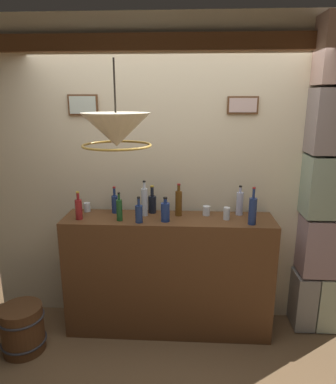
# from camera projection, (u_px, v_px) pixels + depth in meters

# --- Properties ---
(panelled_rear_partition) EXTENTS (3.52, 0.15, 2.84)m
(panelled_rear_partition) POSITION_uv_depth(u_px,v_px,m) (170.00, 170.00, 3.25)
(panelled_rear_partition) COLOR beige
(panelled_rear_partition) RESTS_ON ground
(stone_pillar) EXTENTS (0.41, 0.35, 2.76)m
(stone_pillar) POSITION_uv_depth(u_px,v_px,m) (327.00, 184.00, 3.05)
(stone_pillar) COLOR gray
(stone_pillar) RESTS_ON ground
(bar_shelf_unit) EXTENTS (1.86, 0.42, 1.11)m
(bar_shelf_unit) POSITION_uv_depth(u_px,v_px,m) (168.00, 275.00, 3.22)
(bar_shelf_unit) COLOR brown
(bar_shelf_unit) RESTS_ON ground
(liquor_bottle_vodka) EXTENTS (0.06, 0.06, 0.25)m
(liquor_bottle_vodka) POSITION_uv_depth(u_px,v_px,m) (115.00, 203.00, 3.19)
(liquor_bottle_vodka) COLOR navy
(liquor_bottle_vodka) RESTS_ON bar_shelf_unit
(liquor_bottle_brandy) EXTENTS (0.08, 0.08, 0.21)m
(liquor_bottle_brandy) POSITION_uv_depth(u_px,v_px,m) (165.00, 212.00, 2.97)
(liquor_bottle_brandy) COLOR navy
(liquor_bottle_brandy) RESTS_ON bar_shelf_unit
(liquor_bottle_whiskey) EXTENTS (0.06, 0.06, 0.23)m
(liquor_bottle_whiskey) POSITION_uv_depth(u_px,v_px,m) (139.00, 213.00, 2.94)
(liquor_bottle_whiskey) COLOR navy
(liquor_bottle_whiskey) RESTS_ON bar_shelf_unit
(liquor_bottle_scotch) EXTENTS (0.05, 0.05, 0.25)m
(liquor_bottle_scotch) POSITION_uv_depth(u_px,v_px,m) (119.00, 210.00, 2.98)
(liquor_bottle_scotch) COLOR #1A4F22
(liquor_bottle_scotch) RESTS_ON bar_shelf_unit
(liquor_bottle_port) EXTENTS (0.06, 0.06, 0.27)m
(liquor_bottle_port) POSITION_uv_depth(u_px,v_px,m) (240.00, 203.00, 3.13)
(liquor_bottle_port) COLOR silver
(liquor_bottle_port) RESTS_ON bar_shelf_unit
(liquor_bottle_sherry) EXTENTS (0.06, 0.06, 0.29)m
(liquor_bottle_sherry) POSITION_uv_depth(u_px,v_px,m) (179.00, 203.00, 3.11)
(liquor_bottle_sherry) COLOR brown
(liquor_bottle_sherry) RESTS_ON bar_shelf_unit
(liquor_bottle_gin) EXTENTS (0.07, 0.07, 0.32)m
(liquor_bottle_gin) POSITION_uv_depth(u_px,v_px,m) (253.00, 210.00, 2.89)
(liquor_bottle_gin) COLOR navy
(liquor_bottle_gin) RESTS_ON bar_shelf_unit
(liquor_bottle_vermouth) EXTENTS (0.07, 0.07, 0.26)m
(liquor_bottle_vermouth) POSITION_uv_depth(u_px,v_px,m) (152.00, 203.00, 3.19)
(liquor_bottle_vermouth) COLOR black
(liquor_bottle_vermouth) RESTS_ON bar_shelf_unit
(liquor_bottle_mezcal) EXTENTS (0.06, 0.06, 0.32)m
(liquor_bottle_mezcal) POSITION_uv_depth(u_px,v_px,m) (144.00, 201.00, 3.11)
(liquor_bottle_mezcal) COLOR silver
(liquor_bottle_mezcal) RESTS_ON bar_shelf_unit
(liquor_bottle_rum) EXTENTS (0.06, 0.06, 0.25)m
(liquor_bottle_rum) POSITION_uv_depth(u_px,v_px,m) (79.00, 209.00, 3.02)
(liquor_bottle_rum) COLOR maroon
(liquor_bottle_rum) RESTS_ON bar_shelf_unit
(glass_tumbler_rocks) EXTENTS (0.06, 0.06, 0.11)m
(glass_tumbler_rocks) POSITION_uv_depth(u_px,v_px,m) (227.00, 213.00, 3.02)
(glass_tumbler_rocks) COLOR silver
(glass_tumbler_rocks) RESTS_ON bar_shelf_unit
(glass_tumbler_highball) EXTENTS (0.06, 0.06, 0.08)m
(glass_tumbler_highball) POSITION_uv_depth(u_px,v_px,m) (87.00, 207.00, 3.24)
(glass_tumbler_highball) COLOR silver
(glass_tumbler_highball) RESTS_ON bar_shelf_unit
(glass_tumbler_shot) EXTENTS (0.07, 0.07, 0.09)m
(glass_tumbler_shot) POSITION_uv_depth(u_px,v_px,m) (206.00, 211.00, 3.14)
(glass_tumbler_shot) COLOR silver
(glass_tumbler_shot) RESTS_ON bar_shelf_unit
(pendant_lamp) EXTENTS (0.45, 0.45, 0.54)m
(pendant_lamp) POSITION_uv_depth(u_px,v_px,m) (116.00, 131.00, 2.22)
(pendant_lamp) COLOR #EFE5C6
(wooden_barrel) EXTENTS (0.38, 0.38, 0.42)m
(wooden_barrel) POSITION_uv_depth(u_px,v_px,m) (23.00, 329.00, 3.01)
(wooden_barrel) COLOR brown
(wooden_barrel) RESTS_ON ground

